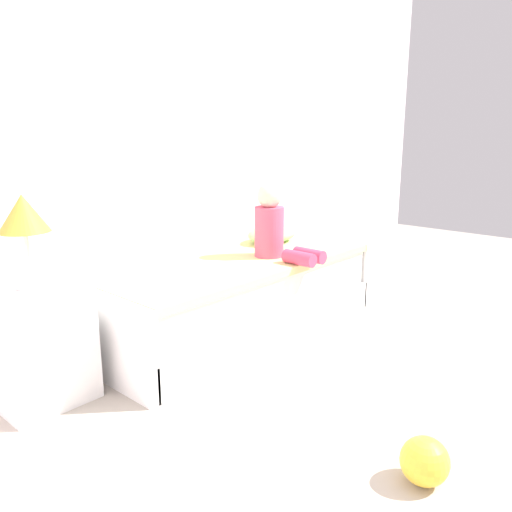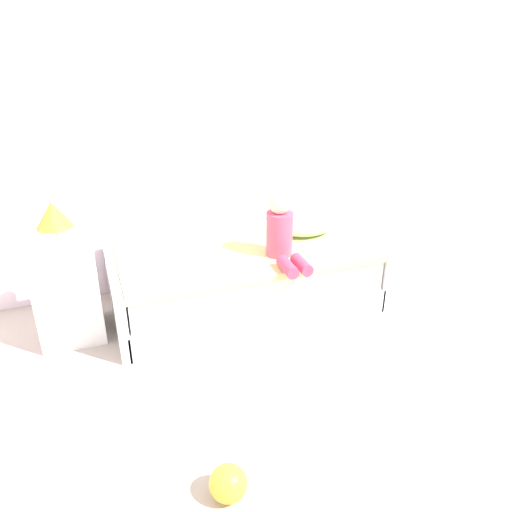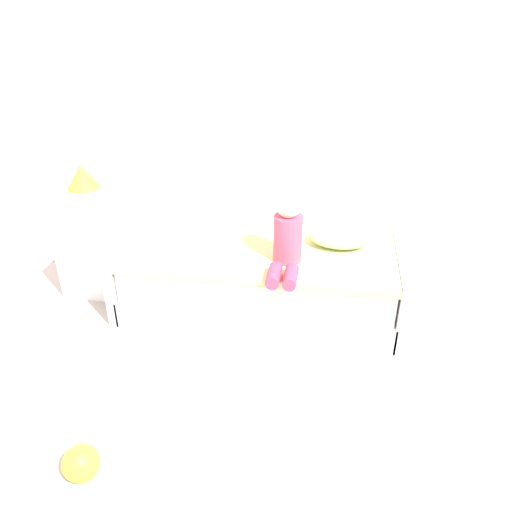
# 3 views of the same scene
# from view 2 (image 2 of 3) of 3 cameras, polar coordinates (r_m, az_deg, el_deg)

# --- Properties ---
(ground_plane) EXTENTS (9.20, 9.20, 0.00)m
(ground_plane) POSITION_cam_2_polar(r_m,az_deg,el_deg) (2.84, 12.14, -25.71)
(ground_plane) COLOR #B2A899
(wall_rear) EXTENTS (7.20, 0.10, 2.90)m
(wall_rear) POSITION_cam_2_polar(r_m,az_deg,el_deg) (4.23, -4.57, 15.85)
(wall_rear) COLOR white
(wall_rear) RESTS_ON ground
(bed) EXTENTS (2.11, 1.00, 0.50)m
(bed) POSITION_cam_2_polar(r_m,az_deg,el_deg) (4.10, -1.16, -2.35)
(bed) COLOR white
(bed) RESTS_ON ground
(nightstand) EXTENTS (0.44, 0.44, 0.60)m
(nightstand) POSITION_cam_2_polar(r_m,az_deg,el_deg) (3.94, -20.28, -4.56)
(nightstand) COLOR white
(nightstand) RESTS_ON ground
(table_lamp) EXTENTS (0.24, 0.24, 0.45)m
(table_lamp) POSITION_cam_2_polar(r_m,az_deg,el_deg) (3.67, -21.81, 4.02)
(table_lamp) COLOR silver
(table_lamp) RESTS_ON nightstand
(child_figure) EXTENTS (0.20, 0.51, 0.50)m
(child_figure) POSITION_cam_2_polar(r_m,az_deg,el_deg) (3.77, 2.93, 2.72)
(child_figure) COLOR #E04C6B
(child_figure) RESTS_ON bed
(pillow) EXTENTS (0.44, 0.30, 0.13)m
(pillow) POSITION_cam_2_polar(r_m,az_deg,el_deg) (4.24, 5.74, 3.30)
(pillow) COLOR #99CC8C
(pillow) RESTS_ON bed
(toy_ball) EXTENTS (0.19, 0.19, 0.19)m
(toy_ball) POSITION_cam_2_polar(r_m,az_deg,el_deg) (2.75, -3.13, -24.15)
(toy_ball) COLOR yellow
(toy_ball) RESTS_ON ground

